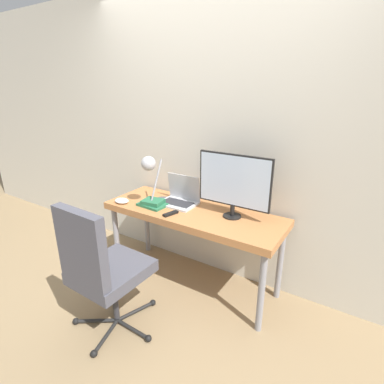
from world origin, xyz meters
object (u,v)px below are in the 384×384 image
monitor (234,182)px  game_controller (122,201)px  laptop (180,198)px  desk_lamp (151,170)px  book_stack (153,203)px  office_chair (101,266)px

monitor → game_controller: 1.06m
laptop → monitor: size_ratio=0.55×
desk_lamp → game_controller: 0.44m
desk_lamp → book_stack: 0.31m
desk_lamp → monitor: bearing=13.9°
laptop → monitor: 0.58m
laptop → game_controller: bearing=-149.0°
book_stack → monitor: bearing=13.7°
monitor → desk_lamp: monitor is taller
office_chair → book_stack: office_chair is taller
desk_lamp → game_controller: bearing=-161.7°
desk_lamp → book_stack: (0.00, 0.00, -0.31)m
monitor → office_chair: size_ratio=0.59×
laptop → desk_lamp: (-0.17, -0.18, 0.28)m
laptop → office_chair: size_ratio=0.32×
desk_lamp → office_chair: (0.14, -0.73, -0.50)m
laptop → book_stack: bearing=-133.7°
laptop → game_controller: size_ratio=2.41×
monitor → desk_lamp: (-0.70, -0.17, 0.04)m
monitor → desk_lamp: bearing=-166.1°
game_controller → laptop: bearing=31.0°
office_chair → game_controller: bearing=123.5°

